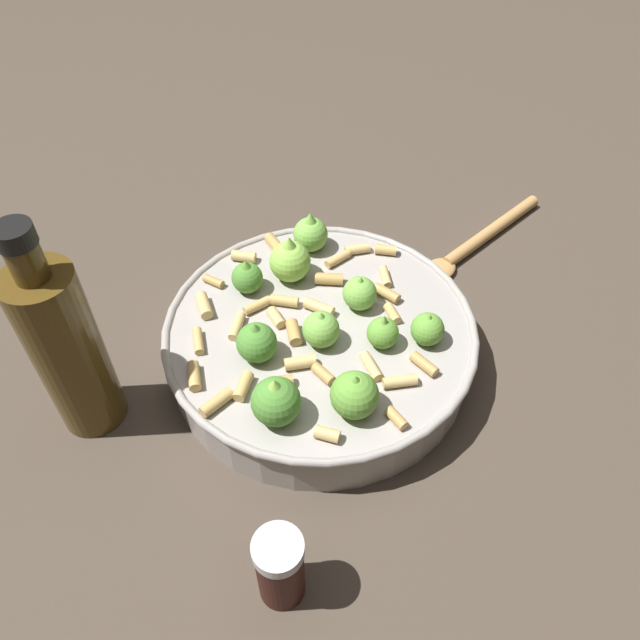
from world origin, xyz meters
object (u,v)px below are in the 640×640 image
at_px(olive_oil_bottle, 67,348).
at_px(wooden_spoon, 476,242).
at_px(cooking_pan, 319,339).
at_px(pepper_shaker, 280,568).

distance_m(olive_oil_bottle, wooden_spoon, 0.51).
height_order(cooking_pan, olive_oil_bottle, olive_oil_bottle).
relative_size(pepper_shaker, wooden_spoon, 0.44).
height_order(cooking_pan, pepper_shaker, cooking_pan).
height_order(cooking_pan, wooden_spoon, cooking_pan).
height_order(pepper_shaker, olive_oil_bottle, olive_oil_bottle).
relative_size(olive_oil_bottle, wooden_spoon, 1.24).
xyz_separation_m(cooking_pan, pepper_shaker, (0.04, 0.24, 0.01)).
bearing_deg(olive_oil_bottle, cooking_pan, -165.79).
bearing_deg(wooden_spoon, olive_oil_bottle, 28.30).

